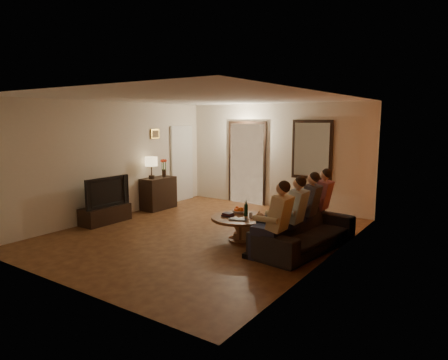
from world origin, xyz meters
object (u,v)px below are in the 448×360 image
Objects in this scene: person_a at (276,225)px; laptop at (237,220)px; tv at (104,191)px; table_lamp at (151,168)px; dog at (248,226)px; tv_stand at (105,214)px; person_c at (307,211)px; coffee_table at (241,229)px; person_d at (319,205)px; bowl at (239,212)px; sofa at (305,230)px; wine_bottle at (246,208)px; person_b at (293,217)px; dresser at (158,193)px.

laptop is at bearing 158.41° from person_a.
tv is 3.22m from laptop.
table_lamp is 3.39m from dog.
person_c reaches higher than tv_stand.
laptop is at bearing -70.35° from coffee_table.
tv_stand is 4.31m from person_c.
laptop is (-0.95, -1.42, -0.14)m from person_d.
bowl is (-0.18, 0.22, 0.26)m from coffee_table.
person_a is at bearing -90.00° from person_d.
bowl reaches higher than tv_stand.
table_lamp is at bearing 141.82° from laptop.
person_c reaches higher than sofa.
laptop is (0.05, -0.38, -0.14)m from wine_bottle.
tv_stand is at bearing -165.22° from bowl.
bowl is (2.92, 0.77, 0.30)m from tv_stand.
dog is (-0.95, 0.14, -0.32)m from person_b.
laptop is at bearing -23.28° from dresser.
person_c is 1.09m from wine_bottle.
tv is (0.00, -1.43, -0.37)m from table_lamp.
bowl is (2.92, -0.66, -0.57)m from table_lamp.
sofa is at bearing 11.97° from coffee_table.
dog is at bearing 142.24° from person_a.
bowl is (-1.23, 0.88, -0.12)m from person_a.
person_b and person_d have the same top height.
table_lamp is at bearing 90.00° from tv_stand.
person_b is (0.00, 0.60, 0.00)m from person_a.
wine_bottle is (3.15, -0.78, -0.45)m from table_lamp.
person_b is 1.00× the size of person_c.
tv is 0.92× the size of person_a.
tv reaches higher than dog.
person_a is 1.00× the size of person_d.
table_lamp is at bearing 164.21° from coffee_table.
coffee_table is 0.38m from laptop.
tv_stand is 3.24m from wine_bottle.
dresser is at bearing 90.00° from tv_stand.
sofa is 1.83× the size of person_d.
table_lamp is at bearing -176.30° from person_d.
person_d is at bearing 90.00° from person_a.
tv is 0.92× the size of person_c.
wine_bottle reaches higher than tv_stand.
table_lamp reaches higher than wine_bottle.
person_a is at bearing -59.88° from dog.
person_d is at bearing 46.23° from wine_bottle.
tv_stand is 0.50m from tv.
person_b is 2.14× the size of dog.
table_lamp is 4.28m from person_b.
tv is at bearing -157.79° from person_d.
person_d is (0.00, 1.80, 0.00)m from person_a.
tv_stand is at bearing -169.93° from coffee_table.
laptop is (-0.00, -0.36, 0.18)m from dog.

